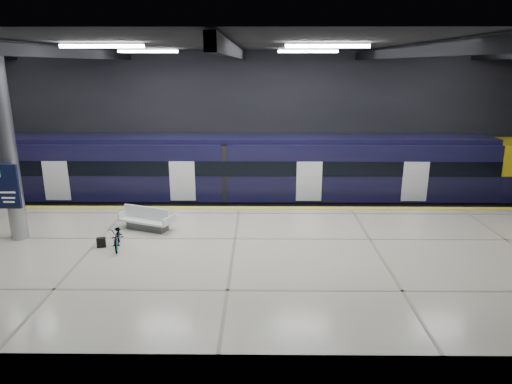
{
  "coord_description": "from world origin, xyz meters",
  "views": [
    {
      "loc": [
        0.93,
        -16.8,
        7.34
      ],
      "look_at": [
        0.75,
        1.5,
        2.2
      ],
      "focal_mm": 32.0,
      "sensor_mm": 36.0,
      "label": 1
    }
  ],
  "objects": [
    {
      "name": "ground",
      "position": [
        0.0,
        0.0,
        0.0
      ],
      "size": [
        30.0,
        30.0,
        0.0
      ],
      "primitive_type": "plane",
      "color": "black",
      "rests_on": "ground"
    },
    {
      "name": "bench",
      "position": [
        -3.48,
        -0.04,
        1.43
      ],
      "size": [
        2.27,
        1.58,
        0.93
      ],
      "rotation": [
        0.0,
        0.0,
        -0.38
      ],
      "color": "#595B60",
      "rests_on": "platform"
    },
    {
      "name": "info_column",
      "position": [
        -8.0,
        -1.03,
        4.46
      ],
      "size": [
        0.9,
        0.78,
        6.9
      ],
      "color": "#9EA0A5",
      "rests_on": "platform"
    },
    {
      "name": "train",
      "position": [
        2.03,
        5.5,
        2.06
      ],
      "size": [
        29.4,
        2.84,
        3.79
      ],
      "color": "black",
      "rests_on": "ground"
    },
    {
      "name": "platform",
      "position": [
        0.0,
        -2.5,
        0.55
      ],
      "size": [
        30.0,
        11.0,
        1.1
      ],
      "primitive_type": "cube",
      "color": "beige",
      "rests_on": "ground"
    },
    {
      "name": "rails",
      "position": [
        0.0,
        5.5,
        0.08
      ],
      "size": [
        30.0,
        1.52,
        0.16
      ],
      "color": "gray",
      "rests_on": "ground"
    },
    {
      "name": "room_shell",
      "position": [
        -0.0,
        0.0,
        5.72
      ],
      "size": [
        30.1,
        16.1,
        8.05
      ],
      "color": "black",
      "rests_on": "ground"
    },
    {
      "name": "safety_strip",
      "position": [
        0.0,
        2.75,
        1.11
      ],
      "size": [
        30.0,
        0.4,
        0.01
      ],
      "primitive_type": "cube",
      "color": "gold",
      "rests_on": "platform"
    },
    {
      "name": "bicycle",
      "position": [
        -4.08,
        -1.85,
        1.52
      ],
      "size": [
        0.9,
        1.69,
        0.84
      ],
      "primitive_type": "imported",
      "rotation": [
        0.0,
        0.0,
        0.22
      ],
      "color": "#99999E",
      "rests_on": "platform"
    },
    {
      "name": "pannier_bag",
      "position": [
        -4.68,
        -1.85,
        1.28
      ],
      "size": [
        0.33,
        0.24,
        0.35
      ],
      "primitive_type": "cube",
      "rotation": [
        0.0,
        0.0,
        0.22
      ],
      "color": "black",
      "rests_on": "platform"
    }
  ]
}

